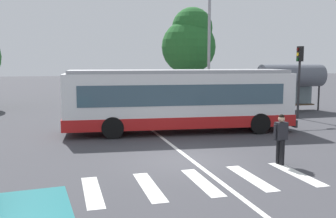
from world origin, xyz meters
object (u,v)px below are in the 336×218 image
object	(u,v)px
pedestrian_crossing_street	(281,136)
parked_car_red	(145,99)
parked_car_white	(107,99)
bus_stop_shelter	(291,77)
parked_car_silver	(179,98)
twin_arm_street_lamp	(209,21)
city_transit_bus	(179,100)
background_tree_right	(190,41)
traffic_light_far_corner	(299,70)

from	to	relation	value
pedestrian_crossing_street	parked_car_red	bearing A→B (deg)	94.49
parked_car_white	bus_stop_shelter	distance (m)	12.95
parked_car_silver	twin_arm_street_lamp	size ratio (longest dim) A/B	0.44
city_transit_bus	background_tree_right	world-z (taller)	background_tree_right
parked_car_red	twin_arm_street_lamp	size ratio (longest dim) A/B	0.44
city_transit_bus	background_tree_right	bearing A→B (deg)	69.49
city_transit_bus	twin_arm_street_lamp	world-z (taller)	twin_arm_street_lamp
parked_car_white	parked_car_silver	xyz separation A→B (m)	(5.34, -0.12, 0.00)
parked_car_red	parked_car_silver	size ratio (longest dim) A/B	1.01
city_transit_bus	parked_car_red	size ratio (longest dim) A/B	2.49
parked_car_white	twin_arm_street_lamp	distance (m)	9.04
twin_arm_street_lamp	city_transit_bus	bearing A→B (deg)	-120.80
bus_stop_shelter	twin_arm_street_lamp	bearing A→B (deg)	158.43
parked_car_red	bus_stop_shelter	xyz separation A→B (m)	(9.47, -3.96, 1.65)
parked_car_white	traffic_light_far_corner	xyz separation A→B (m)	(10.72, -7.16, 2.18)
pedestrian_crossing_street	parked_car_red	world-z (taller)	pedestrian_crossing_street
parked_car_white	background_tree_right	bearing A→B (deg)	30.38
twin_arm_street_lamp	parked_car_white	bearing A→B (deg)	163.62
bus_stop_shelter	parked_car_silver	bearing A→B (deg)	149.68
traffic_light_far_corner	twin_arm_street_lamp	bearing A→B (deg)	126.68
pedestrian_crossing_street	parked_car_red	xyz separation A→B (m)	(-1.26, 16.06, -0.20)
traffic_light_far_corner	city_transit_bus	bearing A→B (deg)	-164.09
background_tree_right	pedestrian_crossing_street	bearing A→B (deg)	-100.19
parked_car_white	background_tree_right	xyz separation A→B (m)	(7.69, 4.51, 4.39)
parked_car_red	bus_stop_shelter	bearing A→B (deg)	-22.71
city_transit_bus	parked_car_red	xyz separation A→B (m)	(0.26, 9.37, -0.82)
parked_car_red	twin_arm_street_lamp	bearing A→B (deg)	-24.12
pedestrian_crossing_street	parked_car_white	distance (m)	16.69
bus_stop_shelter	background_tree_right	bearing A→B (deg)	117.50
city_transit_bus	background_tree_right	distance (m)	15.39
city_transit_bus	bus_stop_shelter	distance (m)	11.16
city_transit_bus	parked_car_red	world-z (taller)	city_transit_bus
parked_car_red	bus_stop_shelter	size ratio (longest dim) A/B	0.99
parked_car_silver	twin_arm_street_lamp	xyz separation A→B (m)	(1.56, -1.91, 5.48)
parked_car_white	bus_stop_shelter	xyz separation A→B (m)	(12.17, -4.11, 1.65)
city_transit_bus	parked_car_silver	distance (m)	9.87
parked_car_silver	bus_stop_shelter	xyz separation A→B (m)	(6.83, -4.00, 1.65)
traffic_light_far_corner	background_tree_right	distance (m)	12.25
traffic_light_far_corner	twin_arm_street_lamp	xyz separation A→B (m)	(-3.82, 5.13, 3.30)
parked_car_red	traffic_light_far_corner	world-z (taller)	traffic_light_far_corner
parked_car_red	parked_car_white	bearing A→B (deg)	176.86
city_transit_bus	parked_car_white	distance (m)	9.86
city_transit_bus	parked_car_silver	xyz separation A→B (m)	(2.90, 9.40, -0.82)
pedestrian_crossing_street	twin_arm_street_lamp	xyz separation A→B (m)	(2.94, 14.18, 5.28)
parked_car_red	parked_car_silver	bearing A→B (deg)	0.72
bus_stop_shelter	parked_car_red	bearing A→B (deg)	157.29
pedestrian_crossing_street	parked_car_red	size ratio (longest dim) A/B	0.38
city_transit_bus	pedestrian_crossing_street	size ratio (longest dim) A/B	6.62
pedestrian_crossing_street	parked_car_white	bearing A→B (deg)	103.74
twin_arm_street_lamp	background_tree_right	bearing A→B (deg)	83.17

